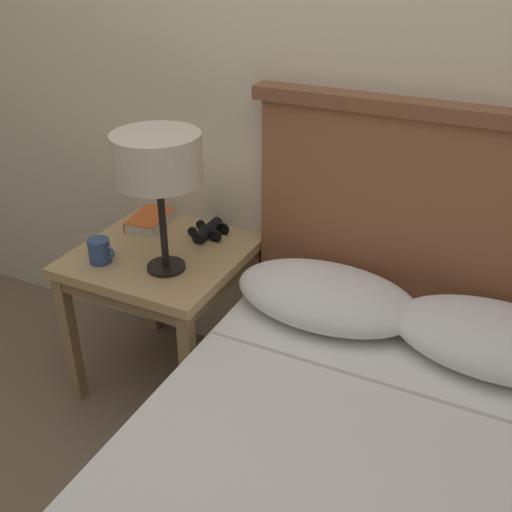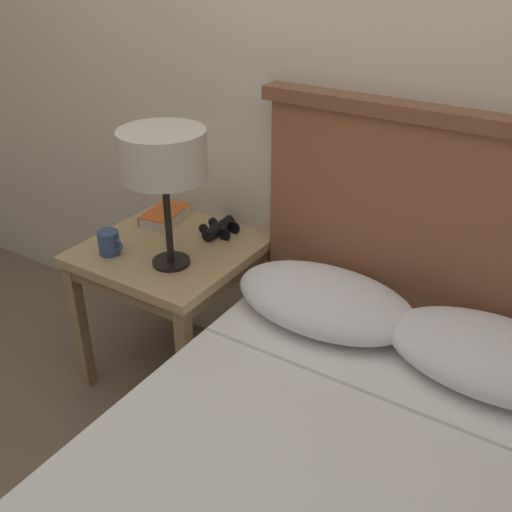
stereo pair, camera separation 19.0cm
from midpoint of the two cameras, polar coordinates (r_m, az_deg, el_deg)
wall_back at (r=1.98m, az=11.23°, el=19.77°), size 8.00×0.06×2.60m
nightstand at (r=2.22m, az=-5.62°, el=-0.82°), size 0.58×0.58×0.58m
table_lamp at (r=1.91m, az=-6.02°, el=9.28°), size 0.28×0.28×0.47m
book_on_nightstand at (r=2.37m, az=-6.48°, el=3.81°), size 0.15×0.21×0.04m
binoculars_pair at (r=2.25m, az=-1.13°, el=2.60°), size 0.14×0.16×0.05m
coffee_mug at (r=2.14m, az=-11.37°, el=1.18°), size 0.10×0.08×0.08m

